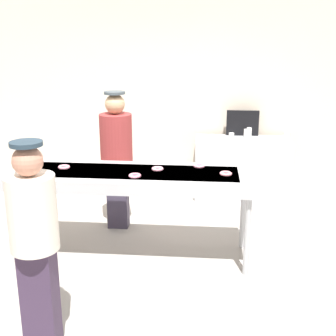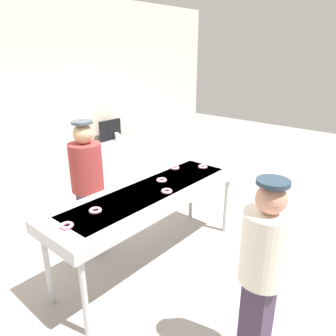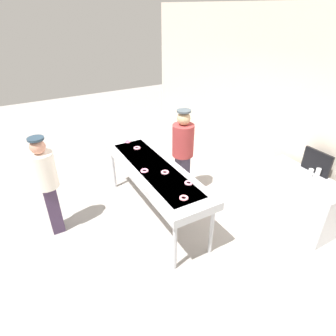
{
  "view_description": "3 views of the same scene",
  "coord_description": "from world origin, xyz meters",
  "px_view_note": "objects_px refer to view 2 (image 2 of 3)",
  "views": [
    {
      "loc": [
        0.74,
        -4.31,
        2.28
      ],
      "look_at": [
        0.36,
        -0.04,
        0.99
      ],
      "focal_mm": 48.54,
      "sensor_mm": 36.0,
      "label": 1
    },
    {
      "loc": [
        -2.31,
        -2.24,
        2.37
      ],
      "look_at": [
        0.33,
        0.04,
        1.07
      ],
      "focal_mm": 34.29,
      "sensor_mm": 36.0,
      "label": 2
    },
    {
      "loc": [
        3.38,
        -1.67,
        3.1
      ],
      "look_at": [
        0.33,
        0.06,
        1.07
      ],
      "focal_mm": 30.01,
      "sensor_mm": 36.0,
      "label": 3
    }
  ],
  "objects_px": {
    "strawberry_donut_5": "(167,191)",
    "menu_display": "(110,130)",
    "prep_counter": "(121,165)",
    "worker_baker": "(87,179)",
    "customer_waiting": "(262,270)",
    "paper_cup_0": "(119,143)",
    "paper_cup_2": "(119,138)",
    "strawberry_donut_4": "(203,167)",
    "paper_cup_3": "(117,136)",
    "strawberry_donut_0": "(67,226)",
    "strawberry_donut_1": "(162,180)",
    "strawberry_donut_3": "(175,168)",
    "paper_cup_1": "(146,133)",
    "strawberry_donut_2": "(95,210)",
    "fryer_conveyor": "(151,195)"
  },
  "relations": [
    {
      "from": "strawberry_donut_3",
      "to": "customer_waiting",
      "type": "relative_size",
      "value": 0.08
    },
    {
      "from": "menu_display",
      "to": "worker_baker",
      "type": "bearing_deg",
      "value": -136.86
    },
    {
      "from": "strawberry_donut_4",
      "to": "worker_baker",
      "type": "xyz_separation_m",
      "value": [
        -1.24,
        0.77,
        0.0
      ]
    },
    {
      "from": "fryer_conveyor",
      "to": "prep_counter",
      "type": "height_order",
      "value": "fryer_conveyor"
    },
    {
      "from": "strawberry_donut_4",
      "to": "paper_cup_2",
      "type": "relative_size",
      "value": 0.96
    },
    {
      "from": "strawberry_donut_5",
      "to": "strawberry_donut_0",
      "type": "bearing_deg",
      "value": 170.6
    },
    {
      "from": "customer_waiting",
      "to": "prep_counter",
      "type": "distance_m",
      "value": 3.87
    },
    {
      "from": "paper_cup_3",
      "to": "paper_cup_0",
      "type": "bearing_deg",
      "value": -125.71
    },
    {
      "from": "strawberry_donut_3",
      "to": "customer_waiting",
      "type": "bearing_deg",
      "value": -122.6
    },
    {
      "from": "strawberry_donut_1",
      "to": "strawberry_donut_4",
      "type": "xyz_separation_m",
      "value": [
        0.68,
        -0.1,
        0.0
      ]
    },
    {
      "from": "strawberry_donut_4",
      "to": "customer_waiting",
      "type": "height_order",
      "value": "customer_waiting"
    },
    {
      "from": "paper_cup_0",
      "to": "paper_cup_2",
      "type": "height_order",
      "value": "same"
    },
    {
      "from": "strawberry_donut_3",
      "to": "worker_baker",
      "type": "bearing_deg",
      "value": 152.02
    },
    {
      "from": "worker_baker",
      "to": "paper_cup_3",
      "type": "bearing_deg",
      "value": -136.53
    },
    {
      "from": "strawberry_donut_2",
      "to": "strawberry_donut_3",
      "type": "bearing_deg",
      "value": 7.13
    },
    {
      "from": "prep_counter",
      "to": "worker_baker",
      "type": "bearing_deg",
      "value": -142.12
    },
    {
      "from": "worker_baker",
      "to": "menu_display",
      "type": "relative_size",
      "value": 3.56
    },
    {
      "from": "strawberry_donut_3",
      "to": "strawberry_donut_4",
      "type": "distance_m",
      "value": 0.37
    },
    {
      "from": "fryer_conveyor",
      "to": "strawberry_donut_3",
      "type": "xyz_separation_m",
      "value": [
        0.66,
        0.21,
        0.09
      ]
    },
    {
      "from": "strawberry_donut_5",
      "to": "paper_cup_2",
      "type": "relative_size",
      "value": 0.96
    },
    {
      "from": "strawberry_donut_3",
      "to": "customer_waiting",
      "type": "xyz_separation_m",
      "value": [
        -1.1,
        -1.73,
        -0.05
      ]
    },
    {
      "from": "strawberry_donut_0",
      "to": "strawberry_donut_3",
      "type": "height_order",
      "value": "same"
    },
    {
      "from": "fryer_conveyor",
      "to": "strawberry_donut_2",
      "type": "bearing_deg",
      "value": 177.02
    },
    {
      "from": "paper_cup_1",
      "to": "paper_cup_0",
      "type": "bearing_deg",
      "value": -172.41
    },
    {
      "from": "strawberry_donut_0",
      "to": "strawberry_donut_1",
      "type": "height_order",
      "value": "same"
    },
    {
      "from": "paper_cup_0",
      "to": "paper_cup_2",
      "type": "xyz_separation_m",
      "value": [
        0.22,
        0.26,
        0.0
      ]
    },
    {
      "from": "strawberry_donut_2",
      "to": "fryer_conveyor",
      "type": "bearing_deg",
      "value": -2.98
    },
    {
      "from": "paper_cup_1",
      "to": "strawberry_donut_2",
      "type": "bearing_deg",
      "value": -144.41
    },
    {
      "from": "paper_cup_1",
      "to": "strawberry_donut_1",
      "type": "bearing_deg",
      "value": -131.28
    },
    {
      "from": "strawberry_donut_1",
      "to": "prep_counter",
      "type": "xyz_separation_m",
      "value": [
        1.0,
        1.87,
        -0.53
      ]
    },
    {
      "from": "prep_counter",
      "to": "strawberry_donut_4",
      "type": "bearing_deg",
      "value": -98.94
    },
    {
      "from": "paper_cup_3",
      "to": "menu_display",
      "type": "xyz_separation_m",
      "value": [
        -0.09,
        0.05,
        0.12
      ]
    },
    {
      "from": "fryer_conveyor",
      "to": "strawberry_donut_1",
      "type": "height_order",
      "value": "strawberry_donut_1"
    },
    {
      "from": "strawberry_donut_5",
      "to": "worker_baker",
      "type": "relative_size",
      "value": 0.07
    },
    {
      "from": "strawberry_donut_1",
      "to": "paper_cup_2",
      "type": "distance_m",
      "value": 2.21
    },
    {
      "from": "customer_waiting",
      "to": "paper_cup_3",
      "type": "distance_m",
      "value": 4.05
    },
    {
      "from": "strawberry_donut_2",
      "to": "paper_cup_3",
      "type": "distance_m",
      "value": 2.93
    },
    {
      "from": "strawberry_donut_5",
      "to": "menu_display",
      "type": "bearing_deg",
      "value": 63.32
    },
    {
      "from": "strawberry_donut_1",
      "to": "strawberry_donut_4",
      "type": "bearing_deg",
      "value": -8.45
    },
    {
      "from": "fryer_conveyor",
      "to": "paper_cup_0",
      "type": "distance_m",
      "value": 2.05
    },
    {
      "from": "paper_cup_0",
      "to": "customer_waiting",
      "type": "bearing_deg",
      "value": -114.76
    },
    {
      "from": "strawberry_donut_4",
      "to": "customer_waiting",
      "type": "relative_size",
      "value": 0.08
    },
    {
      "from": "customer_waiting",
      "to": "paper_cup_2",
      "type": "relative_size",
      "value": 12.7
    },
    {
      "from": "strawberry_donut_0",
      "to": "paper_cup_1",
      "type": "distance_m",
      "value": 3.41
    },
    {
      "from": "customer_waiting",
      "to": "paper_cup_1",
      "type": "distance_m",
      "value": 4.06
    },
    {
      "from": "strawberry_donut_1",
      "to": "strawberry_donut_3",
      "type": "relative_size",
      "value": 1.0
    },
    {
      "from": "paper_cup_1",
      "to": "paper_cup_2",
      "type": "xyz_separation_m",
      "value": [
        -0.53,
        0.16,
        0.0
      ]
    },
    {
      "from": "strawberry_donut_2",
      "to": "worker_baker",
      "type": "bearing_deg",
      "value": 59.33
    },
    {
      "from": "strawberry_donut_2",
      "to": "strawberry_donut_4",
      "type": "bearing_deg",
      "value": -2.7
    },
    {
      "from": "strawberry_donut_0",
      "to": "strawberry_donut_1",
      "type": "bearing_deg",
      "value": 2.84
    }
  ]
}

